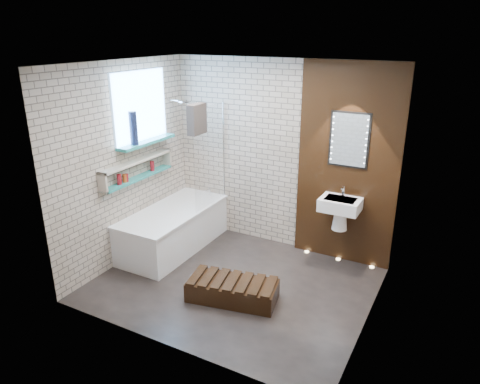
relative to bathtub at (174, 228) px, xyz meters
The scene contains 15 objects.
ground 1.34m from the bathtub, 20.18° to the right, with size 3.20×3.20×0.00m, color black.
room_shell 1.65m from the bathtub, 20.18° to the right, with size 3.24×3.20×2.60m.
walnut_panel 2.53m from the bathtub, 20.65° to the left, with size 1.30×0.06×2.60m, color black.
clerestory_window 1.65m from the bathtub, 163.78° to the right, with size 0.18×1.00×0.94m.
display_niche 1.00m from the bathtub, 135.46° to the right, with size 0.14×1.30×0.26m.
bathtub is the anchor object (origin of this frame).
bath_screen 1.14m from the bathtub, 51.10° to the left, with size 0.01×0.78×1.40m, color white.
towel 1.61m from the bathtub, 22.89° to the left, with size 0.11×0.30×0.39m, color black.
shower_head 1.78m from the bathtub, 98.54° to the left, with size 0.18×0.18×0.02m, color silver.
washbasin 2.32m from the bathtub, 16.01° to the left, with size 0.50×0.36×0.58m.
led_mirror 2.68m from the bathtub, 19.78° to the left, with size 0.50×0.02×0.70m.
walnut_step 1.57m from the bathtub, 28.74° to the right, with size 1.01×0.45×0.23m, color black.
niche_bottles 1.01m from the bathtub, 125.74° to the right, with size 0.06×0.71×0.14m.
sill_vases 1.54m from the bathtub, 128.30° to the right, with size 0.10×0.10×0.43m.
floor_uplights 2.32m from the bathtub, 19.02° to the left, with size 0.96×0.06×0.01m.
Camera 1 is at (2.29, -4.12, 2.93)m, focal length 33.19 mm.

